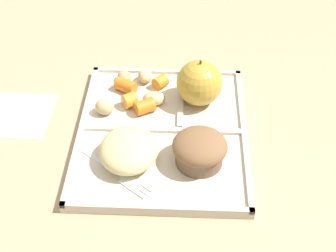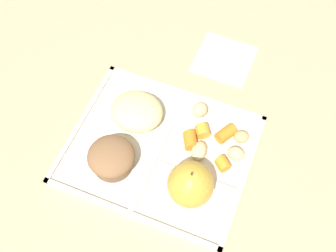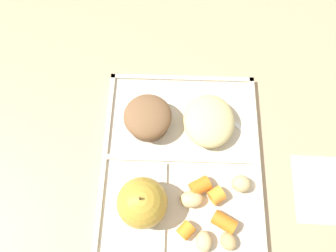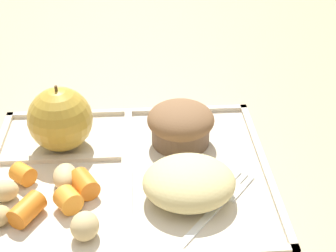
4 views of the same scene
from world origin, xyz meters
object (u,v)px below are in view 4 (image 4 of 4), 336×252
at_px(lunch_tray, 128,176).
at_px(green_apple, 60,119).
at_px(bran_muffin, 181,124).
at_px(plastic_fork, 219,205).

relative_size(lunch_tray, green_apple, 3.86).
bearing_deg(lunch_tray, bran_muffin, 41.62).
distance_m(green_apple, bran_muffin, 0.15).
distance_m(lunch_tray, green_apple, 0.11).
xyz_separation_m(lunch_tray, green_apple, (-0.08, 0.06, 0.04)).
distance_m(lunch_tray, bran_muffin, 0.10).
bearing_deg(lunch_tray, green_apple, 143.46).
bearing_deg(green_apple, bran_muffin, 0.00).
distance_m(lunch_tray, plastic_fork, 0.12).
bearing_deg(bran_muffin, lunch_tray, -138.38).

